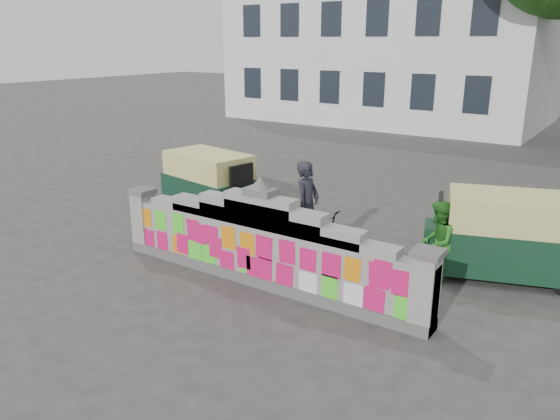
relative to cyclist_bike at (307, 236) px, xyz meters
The scene contains 8 objects.
ground 1.51m from the cyclist_bike, 93.70° to the right, with size 100.00×100.00×0.00m, color #383533.
parapet_wall 1.43m from the cyclist_bike, 93.69° to the right, with size 6.48×0.44×2.01m.
building 22.04m from the cyclist_bike, 109.01° to the left, with size 16.00×10.00×8.90m.
cyclist_bike is the anchor object (origin of this frame).
cyclist_rider 0.37m from the cyclist_bike, ahead, with size 0.65×0.43×1.78m, color black.
pedestrian 2.53m from the cyclist_bike, 11.24° to the left, with size 0.74×0.58×1.52m, color #287720.
rickshaw_left 3.91m from the cyclist_bike, 160.05° to the left, with size 2.88×1.70×1.55m.
rickshaw_right 3.72m from the cyclist_bike, 22.28° to the left, with size 2.94×2.03×1.58m.
Camera 1 is at (5.40, -7.31, 4.25)m, focal length 35.00 mm.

